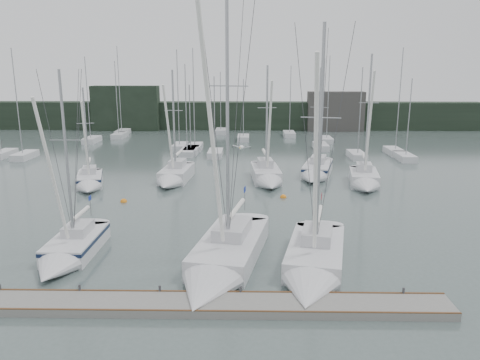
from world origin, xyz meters
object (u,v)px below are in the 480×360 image
sailboat_near_right (313,268)px  sailboat_near_left (67,253)px  buoy_c (124,202)px  sailboat_near_center (220,265)px  sailboat_mid_e (365,181)px  sailboat_mid_a (89,182)px  sailboat_mid_b (173,177)px  sailboat_mid_c (267,177)px  buoy_b (283,198)px  sailboat_mid_d (316,172)px

sailboat_near_right → sailboat_near_left: bearing=-175.7°
buoy_c → sailboat_near_center: bearing=-57.4°
sailboat_near_left → sailboat_mid_e: sailboat_mid_e is taller
sailboat_mid_a → sailboat_near_right: bearing=-61.7°
sailboat_near_center → sailboat_mid_b: sailboat_near_center is taller
sailboat_mid_a → sailboat_mid_c: sailboat_mid_c is taller
sailboat_mid_e → sailboat_mid_a: bearing=-169.2°
sailboat_near_center → buoy_c: (-9.12, 14.28, -0.59)m
buoy_c → sailboat_mid_a: bearing=133.6°
sailboat_near_right → sailboat_mid_c: sailboat_near_right is taller
sailboat_near_left → sailboat_mid_c: (12.54, 19.41, 0.10)m
sailboat_near_right → sailboat_mid_e: 21.40m
buoy_b → sailboat_mid_c: bearing=103.3°
sailboat_near_right → sailboat_mid_a: size_ratio=1.44×
sailboat_mid_a → sailboat_mid_b: bearing=-1.6°
sailboat_near_left → buoy_b: (13.76, 14.26, -0.52)m
sailboat_near_right → buoy_c: bearing=146.4°
sailboat_near_center → sailboat_near_right: 5.10m
sailboat_mid_b → buoy_b: (10.57, -5.03, -0.59)m
sailboat_near_right → sailboat_mid_b: sailboat_near_right is taller
sailboat_mid_c → buoy_b: 5.33m
sailboat_near_right → sailboat_mid_d: 24.20m
sailboat_near_right → sailboat_mid_b: size_ratio=1.23×
buoy_b → buoy_c: 13.86m
buoy_b → buoy_c: buoy_c is taller
sailboat_mid_a → sailboat_mid_c: size_ratio=0.83×
sailboat_mid_c → sailboat_mid_d: bearing=22.5°
sailboat_near_right → sailboat_mid_a: bearing=146.2°
sailboat_mid_d → buoy_b: bearing=-102.3°
sailboat_near_center → sailboat_near_left: bearing=-179.3°
sailboat_mid_b → sailboat_near_right: bearing=-57.9°
sailboat_mid_b → sailboat_mid_e: bearing=0.9°
sailboat_mid_d → buoy_c: sailboat_mid_d is taller
sailboat_near_center → sailboat_mid_a: bearing=136.7°
buoy_c → sailboat_mid_b: bearing=64.4°
buoy_c → sailboat_near_right: bearing=-45.7°
sailboat_mid_a → sailboat_mid_e: (26.32, 0.72, 0.06)m
sailboat_mid_b → sailboat_mid_d: bearing=15.3°
sailboat_mid_a → sailboat_mid_c: 17.17m
sailboat_mid_a → buoy_c: 6.54m
sailboat_near_center → sailboat_near_right: bearing=7.7°
sailboat_mid_d → buoy_c: 20.03m
sailboat_near_left → sailboat_mid_c: size_ratio=0.98×
buoy_b → buoy_c: bearing=-173.2°
sailboat_mid_d → sailboat_mid_a: bearing=-153.6°
sailboat_mid_d → sailboat_mid_b: bearing=-154.8°
sailboat_near_center → buoy_b: size_ratio=30.58×
sailboat_near_right → sailboat_mid_a: sailboat_near_right is taller
sailboat_mid_e → sailboat_near_right: bearing=-101.6°
sailboat_mid_e → sailboat_mid_c: bearing=-179.1°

